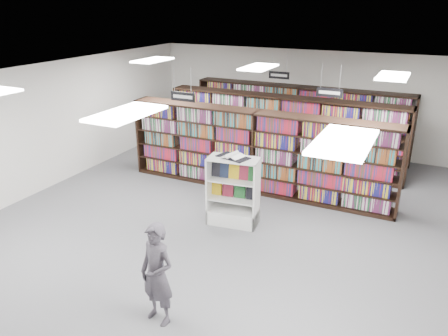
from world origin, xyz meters
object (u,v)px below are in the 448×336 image
at_px(open_book, 233,156).
at_px(shopper, 157,274).
at_px(bookshelf_row_near, 256,152).
at_px(endcap_display, 234,202).

relative_size(open_book, shopper, 0.46).
bearing_deg(bookshelf_row_near, shopper, -84.21).
distance_m(bookshelf_row_near, open_book, 1.94).
height_order(bookshelf_row_near, endcap_display, bookshelf_row_near).
height_order(endcap_display, shopper, shopper).
relative_size(bookshelf_row_near, shopper, 4.24).
bearing_deg(shopper, bookshelf_row_near, 106.42).
relative_size(bookshelf_row_near, open_book, 9.21).
xyz_separation_m(endcap_display, shopper, (0.30, -3.39, 0.32)).
distance_m(open_book, shopper, 3.49).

